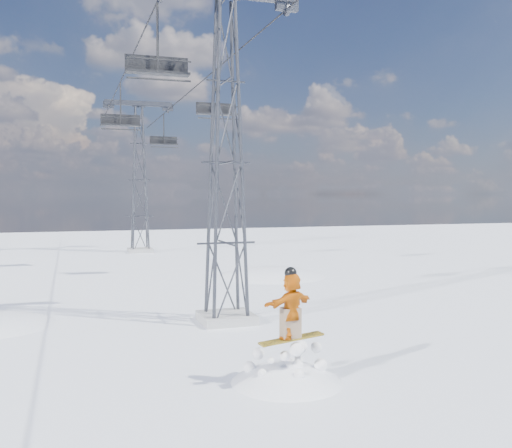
{
  "coord_description": "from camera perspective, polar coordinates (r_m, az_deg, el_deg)",
  "views": [
    {
      "loc": [
        -4.32,
        -10.84,
        4.42
      ],
      "look_at": [
        0.78,
        4.67,
        3.57
      ],
      "focal_mm": 40.0,
      "sensor_mm": 36.0,
      "label": 1
    }
  ],
  "objects": [
    {
      "name": "ground",
      "position": [
        12.48,
        3.46,
        -17.76
      ],
      "size": [
        120.0,
        120.0,
        0.0
      ],
      "primitive_type": "plane",
      "color": "white",
      "rests_on": "ground"
    },
    {
      "name": "lift_tower_near",
      "position": [
        19.56,
        -3.01,
        6.05
      ],
      "size": [
        5.2,
        1.8,
        11.43
      ],
      "color": "#999999",
      "rests_on": "ground"
    },
    {
      "name": "lift_tower_far",
      "position": [
        44.15,
        -11.58,
        4.29
      ],
      "size": [
        5.2,
        1.8,
        11.43
      ],
      "color": "#999999",
      "rests_on": "ground"
    },
    {
      "name": "haul_cables",
      "position": [
        31.44,
        -8.73,
        14.76
      ],
      "size": [
        4.46,
        51.0,
        0.06
      ],
      "color": "black",
      "rests_on": "ground"
    },
    {
      "name": "lift_chair_near",
      "position": [
        20.22,
        -9.83,
        15.25
      ],
      "size": [
        2.13,
        0.61,
        2.65
      ],
      "color": "black",
      "rests_on": "ground"
    },
    {
      "name": "lift_chair_mid",
      "position": [
        29.96,
        -3.94,
        11.32
      ],
      "size": [
        2.1,
        0.6,
        2.61
      ],
      "color": "black",
      "rests_on": "ground"
    },
    {
      "name": "lift_chair_far",
      "position": [
        34.24,
        -13.38,
        9.99
      ],
      "size": [
        2.23,
        0.64,
        2.76
      ],
      "color": "black",
      "rests_on": "ground"
    },
    {
      "name": "lift_chair_extra",
      "position": [
        46.72,
        -9.21,
        8.18
      ],
      "size": [
        2.19,
        0.63,
        2.72
      ],
      "color": "black",
      "rests_on": "ground"
    }
  ]
}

